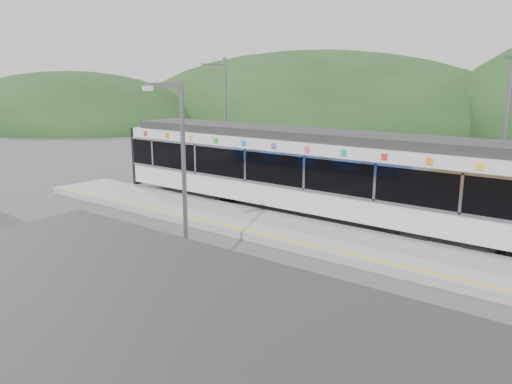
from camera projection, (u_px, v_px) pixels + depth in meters
The scene contains 8 objects.
ground at pixel (215, 253), 17.16m from camera, with size 120.00×120.00×0.00m, color #4C4C4F.
hills at pixel (447, 249), 17.54m from camera, with size 146.00×149.00×26.00m.
platform at pixel (271, 227), 19.67m from camera, with size 26.00×3.20×0.30m, color #9E9E99.
yellow_line at pixel (251, 231), 18.63m from camera, with size 26.00×0.10×0.01m, color yellow.
train at pixel (313, 170), 21.19m from camera, with size 20.44×3.01×3.74m.
catenary_mast_west at pixel (225, 121), 27.14m from camera, with size 0.18×1.80×7.00m.
catenary_mast_east at pixel (504, 139), 18.78m from camera, with size 0.18×1.80×7.00m.
lamp_post at pixel (181, 173), 12.96m from camera, with size 0.50×1.08×5.80m.
Camera 1 is at (11.08, -12.00, 5.83)m, focal length 35.00 mm.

